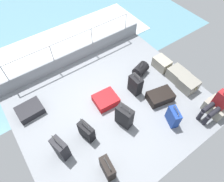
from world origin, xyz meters
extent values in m
cube|color=gray|center=(0.00, 0.00, -0.03)|extent=(4.40, 5.20, 0.06)
cube|color=gray|center=(-2.17, 0.00, 0.23)|extent=(0.06, 5.20, 0.45)
cylinder|color=silver|center=(-2.17, -2.08, 0.50)|extent=(0.04, 0.04, 1.00)
cylinder|color=silver|center=(-2.17, -0.69, 0.50)|extent=(0.04, 0.04, 1.00)
cylinder|color=silver|center=(-2.17, 0.69, 0.50)|extent=(0.04, 0.04, 1.00)
cylinder|color=silver|center=(-2.17, 2.08, 0.50)|extent=(0.04, 0.04, 1.00)
cylinder|color=silver|center=(-2.17, 0.00, 1.00)|extent=(0.04, 4.16, 0.04)
plane|color=#598C9E|center=(-7.20, 0.00, -0.35)|extent=(12.00, 12.00, 0.00)
cube|color=white|center=(-3.60, 0.00, -0.34)|extent=(2.40, 7.28, 0.01)
cube|color=#9E9989|center=(-0.30, 2.12, 0.18)|extent=(0.54, 0.38, 0.35)
torus|color=tan|center=(-0.58, 2.12, 0.25)|extent=(0.02, 0.12, 0.12)
torus|color=tan|center=(-0.02, 2.12, 0.25)|extent=(0.02, 0.12, 0.12)
cube|color=gray|center=(0.31, 2.18, 0.18)|extent=(0.53, 0.47, 0.35)
torus|color=tan|center=(0.04, 2.18, 0.25)|extent=(0.02, 0.12, 0.12)
torus|color=tan|center=(0.59, 2.18, 0.25)|extent=(0.02, 0.12, 0.12)
cube|color=gray|center=(0.78, 2.15, 0.18)|extent=(0.49, 0.47, 0.36)
torus|color=tan|center=(0.53, 2.15, 0.25)|extent=(0.02, 0.12, 0.12)
torus|color=tan|center=(1.04, 2.15, 0.25)|extent=(0.02, 0.12, 0.12)
cube|color=gray|center=(1.76, 2.16, 0.17)|extent=(0.57, 0.49, 0.34)
torus|color=tan|center=(1.46, 2.16, 0.24)|extent=(0.02, 0.12, 0.12)
cube|color=maroon|center=(1.76, 2.11, 0.58)|extent=(0.34, 0.20, 0.48)
cylinder|color=black|center=(1.85, 1.81, 0.38)|extent=(0.12, 0.40, 0.12)
cylinder|color=black|center=(1.85, 1.61, 0.17)|extent=(0.11, 0.11, 0.34)
cylinder|color=black|center=(1.67, 1.81, 0.38)|extent=(0.12, 0.40, 0.12)
cylinder|color=black|center=(1.67, 1.61, 0.17)|extent=(0.11, 0.11, 0.34)
cube|color=black|center=(-1.14, -1.98, 0.11)|extent=(0.55, 0.69, 0.21)
cube|color=silver|center=(-1.15, -1.64, 0.16)|extent=(0.05, 0.01, 0.08)
cube|color=black|center=(-0.05, 0.80, 0.30)|extent=(0.39, 0.24, 0.60)
cylinder|color=#A5A8AD|center=(-0.17, 0.80, 0.66)|extent=(0.02, 0.02, 0.12)
cylinder|color=#A5A8AD|center=(0.06, 0.80, 0.66)|extent=(0.02, 0.02, 0.12)
cylinder|color=#2D2D2D|center=(-0.05, 0.80, 0.72)|extent=(0.25, 0.02, 0.02)
cube|color=white|center=(-0.05, 0.93, 0.40)|extent=(0.05, 0.01, 0.08)
cube|color=black|center=(0.60, 1.20, 0.13)|extent=(0.61, 0.80, 0.26)
cube|color=silver|center=(0.67, 1.56, 0.15)|extent=(0.05, 0.02, 0.08)
cube|color=red|center=(-0.22, -0.11, 0.12)|extent=(0.60, 0.67, 0.24)
cube|color=white|center=(-0.20, 0.21, 0.18)|extent=(0.05, 0.01, 0.08)
cube|color=black|center=(0.40, -1.78, 0.31)|extent=(0.44, 0.31, 0.62)
cylinder|color=#A5A8AD|center=(0.28, -1.81, 0.71)|extent=(0.02, 0.02, 0.18)
cylinder|color=#A5A8AD|center=(0.51, -1.76, 0.71)|extent=(0.02, 0.02, 0.18)
cylinder|color=#2D2D2D|center=(0.40, -1.78, 0.80)|extent=(0.26, 0.08, 0.02)
cube|color=silver|center=(0.37, -1.67, 0.47)|extent=(0.05, 0.02, 0.08)
cube|color=black|center=(0.60, -0.10, 0.33)|extent=(0.48, 0.34, 0.66)
cylinder|color=#A5A8AD|center=(0.47, -0.13, 0.74)|extent=(0.02, 0.02, 0.16)
cylinder|color=#A5A8AD|center=(0.72, -0.06, 0.74)|extent=(0.02, 0.02, 0.16)
cylinder|color=#2D2D2D|center=(0.60, -0.10, 0.82)|extent=(0.28, 0.09, 0.02)
cube|color=green|center=(0.57, 0.02, 0.48)|extent=(0.05, 0.02, 0.08)
cube|color=navy|center=(1.30, 0.95, 0.25)|extent=(0.45, 0.32, 0.51)
cylinder|color=#A5A8AD|center=(1.19, 0.99, 0.55)|extent=(0.02, 0.02, 0.08)
cylinder|color=#A5A8AD|center=(1.42, 0.91, 0.55)|extent=(0.02, 0.02, 0.08)
cylinder|color=#2D2D2D|center=(1.30, 0.95, 0.59)|extent=(0.25, 0.11, 0.02)
cube|color=green|center=(1.34, 1.05, 0.32)|extent=(0.05, 0.02, 0.08)
cube|color=black|center=(1.37, -1.15, 0.26)|extent=(0.45, 0.24, 0.51)
cylinder|color=#A5A8AD|center=(1.24, -1.14, 0.56)|extent=(0.02, 0.02, 0.10)
cylinder|color=#A5A8AD|center=(1.50, -1.17, 0.56)|extent=(0.02, 0.02, 0.10)
cylinder|color=#2D2D2D|center=(1.37, -1.15, 0.62)|extent=(0.28, 0.05, 0.02)
cube|color=green|center=(1.39, -1.05, 0.37)|extent=(0.05, 0.01, 0.08)
cube|color=black|center=(0.36, -1.08, 0.25)|extent=(0.46, 0.28, 0.50)
cylinder|color=#A5A8AD|center=(0.23, -1.10, 0.61)|extent=(0.02, 0.02, 0.21)
cylinder|color=#A5A8AD|center=(0.48, -1.05, 0.61)|extent=(0.02, 0.02, 0.21)
cylinder|color=#2D2D2D|center=(0.36, -1.08, 0.71)|extent=(0.28, 0.08, 0.02)
cube|color=green|center=(0.33, -0.98, 0.41)|extent=(0.05, 0.02, 0.08)
cylinder|color=black|center=(-0.50, 1.41, 0.17)|extent=(0.45, 0.53, 0.34)
torus|color=black|center=(-0.50, 1.41, 0.35)|extent=(0.09, 0.28, 0.29)
camera|label=1|loc=(2.43, -1.78, 4.70)|focal=31.57mm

